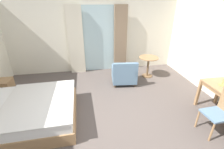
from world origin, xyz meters
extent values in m
cube|color=#564C47|center=(0.00, 0.00, -0.05)|extent=(6.62, 6.42, 0.10)
cube|color=silver|center=(0.00, 2.95, 1.32)|extent=(6.22, 0.12, 2.64)
cube|color=silver|center=(0.12, 2.87, 1.16)|extent=(1.14, 0.02, 2.33)
cube|color=beige|center=(-0.67, 2.77, 1.17)|extent=(0.53, 0.10, 2.34)
cube|color=#897056|center=(0.91, 2.77, 1.17)|extent=(0.46, 0.10, 2.34)
cube|color=#9E754C|center=(-1.79, 0.24, 0.13)|extent=(2.20, 1.77, 0.27)
cube|color=white|center=(-1.79, 0.24, 0.37)|extent=(2.13, 1.72, 0.21)
cube|color=silver|center=(-1.44, 0.25, 0.49)|extent=(1.46, 1.74, 0.03)
cube|color=#9E754C|center=(-2.75, 1.52, 0.23)|extent=(0.50, 0.44, 0.46)
cube|color=#9E754C|center=(2.89, 0.12, 0.35)|extent=(0.06, 0.06, 0.70)
cube|color=#9E754C|center=(2.32, 0.13, 0.35)|extent=(0.06, 0.06, 0.70)
cube|color=slate|center=(2.03, -0.75, 0.44)|extent=(0.49, 0.44, 0.04)
cylinder|color=#9E754C|center=(1.81, -0.57, 0.21)|extent=(0.04, 0.04, 0.42)
cylinder|color=#9E754C|center=(1.83, -0.95, 0.21)|extent=(0.04, 0.04, 0.42)
cylinder|color=#9E754C|center=(2.23, -0.55, 0.21)|extent=(0.04, 0.04, 0.42)
cylinder|color=tan|center=(2.57, -0.19, 0.75)|extent=(0.14, 0.14, 0.02)
cube|color=slate|center=(0.78, 1.63, 0.24)|extent=(0.82, 0.79, 0.27)
cube|color=slate|center=(0.75, 1.34, 0.58)|extent=(0.75, 0.20, 0.43)
cube|color=slate|center=(1.10, 1.60, 0.45)|extent=(0.18, 0.72, 0.16)
cube|color=slate|center=(0.46, 1.67, 0.45)|extent=(0.18, 0.72, 0.16)
cylinder|color=#4C3D2D|center=(1.12, 1.89, 0.05)|extent=(0.04, 0.04, 0.10)
cylinder|color=#4C3D2D|center=(0.50, 1.96, 0.05)|extent=(0.04, 0.04, 0.10)
cylinder|color=#4C3D2D|center=(1.06, 1.31, 0.05)|extent=(0.04, 0.04, 0.10)
cylinder|color=#4C3D2D|center=(0.44, 1.37, 0.05)|extent=(0.04, 0.04, 0.10)
cylinder|color=#9E754C|center=(1.73, 1.97, 0.69)|extent=(0.66, 0.66, 0.03)
cylinder|color=brown|center=(1.73, 1.97, 0.34)|extent=(0.07, 0.07, 0.68)
cylinder|color=brown|center=(1.73, 1.97, 0.01)|extent=(0.36, 0.36, 0.02)
camera|label=1|loc=(-0.40, -2.76, 2.44)|focal=25.03mm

